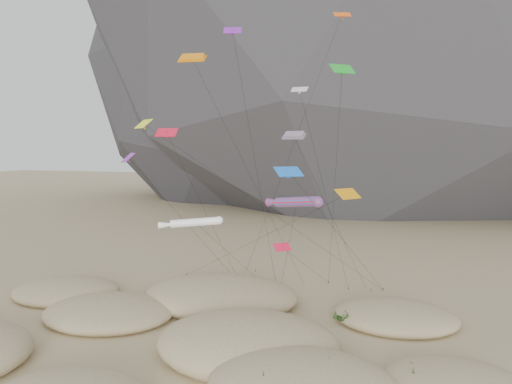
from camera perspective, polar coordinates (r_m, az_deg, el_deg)
ground at (r=40.42m, az=-7.94°, el=-18.74°), size 500.00×500.00×0.00m
dunes at (r=44.39m, az=-9.21°, el=-15.51°), size 50.31×34.92×3.86m
dune_grass at (r=43.49m, az=-7.00°, el=-15.73°), size 43.10×29.37×1.50m
kite_stakes at (r=61.26m, az=4.60°, el=-10.17°), size 24.42×6.62×0.30m
rainbow_tube_kite at (r=45.86m, az=4.48°, el=-1.15°), size 7.07×12.09×12.08m
white_tube_kite at (r=47.00m, az=-7.30°, el=-3.50°), size 6.73×13.77×9.90m
orange_parafoil at (r=56.24m, az=-7.16°, el=14.72°), size 12.61×7.78×26.52m
multi_parafoil at (r=44.43m, az=4.54°, el=6.10°), size 6.00×15.80×17.76m
delta_kites at (r=48.48m, az=-0.93°, el=6.77°), size 26.94×20.73×29.72m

